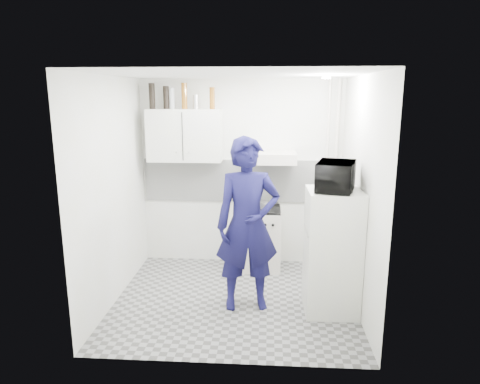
{
  "coord_description": "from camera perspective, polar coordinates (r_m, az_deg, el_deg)",
  "views": [
    {
      "loc": [
        0.38,
        -4.68,
        2.39
      ],
      "look_at": [
        0.05,
        0.3,
        1.25
      ],
      "focal_mm": 32.0,
      "sensor_mm": 36.0,
      "label": 1
    }
  ],
  "objects": [
    {
      "name": "person",
      "position": [
        4.76,
        1.04,
        -4.39
      ],
      "size": [
        0.79,
        0.59,
        1.96
      ],
      "primitive_type": "imported",
      "rotation": [
        0.0,
        0.0,
        0.18
      ],
      "color": "#100F3A",
      "rests_on": "floor"
    },
    {
      "name": "bottle_c",
      "position": [
        5.89,
        -9.06,
        12.21
      ],
      "size": [
        0.07,
        0.07,
        0.27
      ],
      "primitive_type": "cylinder",
      "color": "#B2B7BC",
      "rests_on": "upper_cabinet"
    },
    {
      "name": "ceiling",
      "position": [
        4.7,
        -0.86,
        15.44
      ],
      "size": [
        2.8,
        2.8,
        0.0
      ],
      "primitive_type": "plane",
      "color": "white",
      "rests_on": "wall_back"
    },
    {
      "name": "bottle_a",
      "position": [
        5.96,
        -11.66,
        12.42
      ],
      "size": [
        0.08,
        0.08,
        0.34
      ],
      "primitive_type": "cylinder",
      "color": "black",
      "rests_on": "upper_cabinet"
    },
    {
      "name": "saucepan",
      "position": [
        5.89,
        2.99,
        -1.68
      ],
      "size": [
        0.16,
        0.16,
        0.09
      ],
      "primitive_type": "cylinder",
      "color": "silver",
      "rests_on": "stove_top"
    },
    {
      "name": "canister_a",
      "position": [
        5.83,
        -5.93,
        11.86
      ],
      "size": [
        0.07,
        0.07,
        0.19
      ],
      "primitive_type": "cylinder",
      "color": "silver",
      "rests_on": "upper_cabinet"
    },
    {
      "name": "stove_top",
      "position": [
        5.88,
        2.95,
        -2.3
      ],
      "size": [
        0.5,
        0.5,
        0.03
      ],
      "primitive_type": "cube",
      "color": "black",
      "rests_on": "stove"
    },
    {
      "name": "pipe_a",
      "position": [
        6.02,
        12.54,
        2.13
      ],
      "size": [
        0.05,
        0.05,
        2.6
      ],
      "primitive_type": "cylinder",
      "color": "silver",
      "rests_on": "floor"
    },
    {
      "name": "ceiling_spot_fixture",
      "position": [
        4.92,
        11.43,
        14.73
      ],
      "size": [
        0.1,
        0.1,
        0.02
      ],
      "primitive_type": "cylinder",
      "color": "white",
      "rests_on": "ceiling"
    },
    {
      "name": "upper_cabinet",
      "position": [
        5.89,
        -7.34,
        7.51
      ],
      "size": [
        1.0,
        0.35,
        0.7
      ],
      "primitive_type": "cube",
      "color": "white",
      "rests_on": "wall_back"
    },
    {
      "name": "bottle_b",
      "position": [
        5.91,
        -9.82,
        12.31
      ],
      "size": [
        0.08,
        0.08,
        0.3
      ],
      "primitive_type": "cylinder",
      "color": "black",
      "rests_on": "upper_cabinet"
    },
    {
      "name": "wall_left",
      "position": [
        5.12,
        -16.63,
        0.04
      ],
      "size": [
        0.0,
        2.6,
        2.6
      ],
      "primitive_type": "plane",
      "rotation": [
        1.57,
        0.0,
        1.57
      ],
      "color": "white",
      "rests_on": "floor"
    },
    {
      "name": "wall_back",
      "position": [
        6.04,
        0.14,
        2.48
      ],
      "size": [
        2.8,
        0.0,
        2.8
      ],
      "primitive_type": "plane",
      "rotation": [
        1.57,
        0.0,
        0.0
      ],
      "color": "white",
      "rests_on": "floor"
    },
    {
      "name": "microwave",
      "position": [
        4.65,
        12.67,
        2.08
      ],
      "size": [
        0.63,
        0.5,
        0.31
      ],
      "primitive_type": "imported",
      "rotation": [
        0.0,
        0.0,
        1.32
      ],
      "color": "black",
      "rests_on": "fridge"
    },
    {
      "name": "backsplash",
      "position": [
        6.04,
        0.13,
        1.52
      ],
      "size": [
        2.74,
        0.03,
        0.6
      ],
      "primitive_type": "cube",
      "color": "white",
      "rests_on": "wall_back"
    },
    {
      "name": "bottle_e",
      "position": [
        5.8,
        -3.73,
        12.37
      ],
      "size": [
        0.07,
        0.07,
        0.28
      ],
      "primitive_type": "cylinder",
      "color": "brown",
      "rests_on": "upper_cabinet"
    },
    {
      "name": "stove",
      "position": [
        6.01,
        2.9,
        -6.29
      ],
      "size": [
        0.52,
        0.52,
        0.84
      ],
      "primitive_type": "cube",
      "color": "silver",
      "rests_on": "floor"
    },
    {
      "name": "floor",
      "position": [
        5.27,
        -0.77,
        -14.12
      ],
      "size": [
        2.8,
        2.8,
        0.0
      ],
      "primitive_type": "plane",
      "color": "gray",
      "rests_on": "ground"
    },
    {
      "name": "pipe_b",
      "position": [
        6.0,
        11.41,
        2.15
      ],
      "size": [
        0.04,
        0.04,
        2.6
      ],
      "primitive_type": "cylinder",
      "color": "silver",
      "rests_on": "floor"
    },
    {
      "name": "wall_right",
      "position": [
        4.91,
        15.7,
        -0.44
      ],
      "size": [
        0.0,
        2.6,
        2.6
      ],
      "primitive_type": "plane",
      "rotation": [
        1.57,
        0.0,
        -1.57
      ],
      "color": "white",
      "rests_on": "floor"
    },
    {
      "name": "fridge",
      "position": [
        4.87,
        12.18,
        -7.77
      ],
      "size": [
        0.59,
        0.59,
        1.39
      ],
      "primitive_type": "cube",
      "rotation": [
        0.0,
        0.0,
        0.02
      ],
      "color": "white",
      "rests_on": "floor"
    },
    {
      "name": "range_hood",
      "position": [
        5.74,
        4.48,
        4.62
      ],
      "size": [
        0.6,
        0.5,
        0.14
      ],
      "primitive_type": "cube",
      "color": "silver",
      "rests_on": "wall_back"
    },
    {
      "name": "bottle_d",
      "position": [
        5.86,
        -7.43,
        12.58
      ],
      "size": [
        0.08,
        0.08,
        0.34
      ],
      "primitive_type": "cylinder",
      "color": "brown",
      "rests_on": "upper_cabinet"
    }
  ]
}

